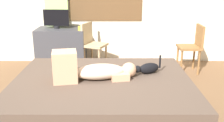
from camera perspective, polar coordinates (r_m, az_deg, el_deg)
The scene contains 8 objects.
bed at distance 3.03m, azimuth -1.93°, elevation -8.77°, with size 2.06×1.67×0.54m.
person_lying at distance 2.88m, azimuth -4.51°, elevation -1.93°, with size 0.94×0.40×0.34m.
cat at distance 3.09m, azimuth 8.07°, elevation -1.61°, with size 0.34×0.20×0.21m.
desk at distance 5.01m, azimuth -10.88°, elevation 2.92°, with size 0.90×0.56×0.74m.
tv_monitor at distance 4.92m, azimuth -12.04°, elevation 9.14°, with size 0.48×0.10×0.35m.
cup at distance 4.66m, azimuth -6.91°, elevation 7.18°, with size 0.07×0.07×0.08m, color gold.
chair_by_desk at distance 4.78m, azimuth -4.35°, elevation 4.20°, with size 0.50×0.50×0.86m.
chair_spare at distance 4.80m, azimuth 17.72°, elevation 3.44°, with size 0.39×0.39×0.86m.
Camera 1 is at (0.25, -2.67, 1.61)m, focal length 41.31 mm.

